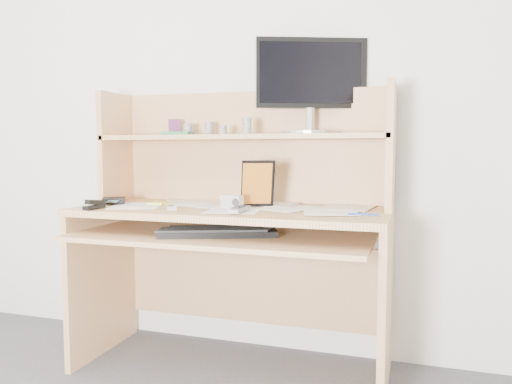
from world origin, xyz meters
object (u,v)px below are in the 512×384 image
(desk, at_px, (237,218))
(tv_remote, at_px, (239,209))
(monitor, at_px, (311,83))
(keyboard, at_px, (218,231))
(game_case, at_px, (258,184))

(desk, bearing_deg, tv_remote, -67.86)
(tv_remote, xyz_separation_m, monitor, (0.22, 0.38, 0.55))
(keyboard, relative_size, tv_remote, 3.20)
(keyboard, xyz_separation_m, game_case, (0.12, 0.18, 0.19))
(desk, relative_size, tv_remote, 8.58)
(desk, height_order, monitor, monitor)
(desk, height_order, keyboard, desk)
(game_case, distance_m, monitor, 0.53)
(keyboard, bearing_deg, desk, 68.16)
(desk, bearing_deg, game_case, -22.95)
(desk, relative_size, game_case, 6.69)
(desk, distance_m, game_case, 0.21)
(tv_remote, distance_m, monitor, 0.70)
(keyboard, distance_m, monitor, 0.81)
(tv_remote, relative_size, game_case, 0.78)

